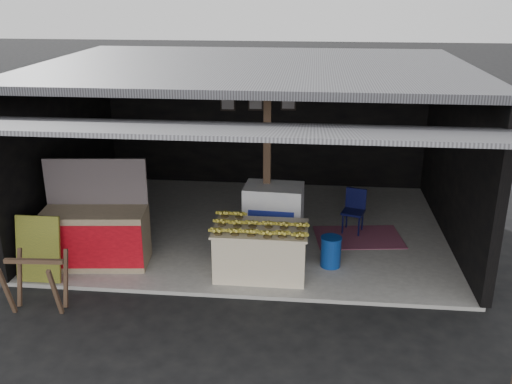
# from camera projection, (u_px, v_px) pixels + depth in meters

# --- Properties ---
(ground) EXTENTS (80.00, 80.00, 0.00)m
(ground) POSITION_uv_depth(u_px,v_px,m) (235.00, 299.00, 8.21)
(ground) COLOR black
(ground) RESTS_ON ground
(concrete_slab) EXTENTS (7.00, 5.00, 0.06)m
(concrete_slab) POSITION_uv_depth(u_px,v_px,m) (253.00, 228.00, 10.54)
(concrete_slab) COLOR gray
(concrete_slab) RESTS_ON ground
(shophouse) EXTENTS (7.40, 7.29, 3.02)m
(shophouse) POSITION_uv_depth(u_px,v_px,m) (255.00, 114.00, 10.13)
(shophouse) COLOR black
(shophouse) RESTS_ON ground
(banana_table) EXTENTS (1.42, 0.88, 0.78)m
(banana_table) POSITION_uv_depth(u_px,v_px,m) (261.00, 251.00, 8.66)
(banana_table) COLOR beige
(banana_table) RESTS_ON concrete_slab
(banana_pile) EXTENTS (1.31, 0.79, 0.15)m
(banana_pile) POSITION_uv_depth(u_px,v_px,m) (261.00, 223.00, 8.50)
(banana_pile) COLOR yellow
(banana_pile) RESTS_ON banana_table
(white_crate) EXTENTS (1.00, 0.71, 1.07)m
(white_crate) POSITION_uv_depth(u_px,v_px,m) (273.00, 216.00, 9.60)
(white_crate) COLOR white
(white_crate) RESTS_ON concrete_slab
(neighbor_stall) EXTENTS (1.67, 0.89, 1.66)m
(neighbor_stall) POSITION_uv_depth(u_px,v_px,m) (96.00, 235.00, 8.97)
(neighbor_stall) COLOR #998466
(neighbor_stall) RESTS_ON concrete_slab
(green_signboard) EXTENTS (0.67, 0.26, 0.99)m
(green_signboard) POSITION_uv_depth(u_px,v_px,m) (38.00, 249.00, 8.46)
(green_signboard) COLOR black
(green_signboard) RESTS_ON concrete_slab
(sawhorse) EXTENTS (0.81, 0.73, 0.79)m
(sawhorse) POSITION_uv_depth(u_px,v_px,m) (36.00, 279.00, 7.74)
(sawhorse) COLOR #503728
(sawhorse) RESTS_ON ground
(water_barrel) EXTENTS (0.32, 0.32, 0.47)m
(water_barrel) POSITION_uv_depth(u_px,v_px,m) (331.00, 253.00, 8.97)
(water_barrel) COLOR navy
(water_barrel) RESTS_ON concrete_slab
(plastic_chair) EXTENTS (0.46, 0.46, 0.78)m
(plastic_chair) POSITION_uv_depth(u_px,v_px,m) (354.00, 207.00, 10.19)
(plastic_chair) COLOR black
(plastic_chair) RESTS_ON concrete_slab
(magenta_rug) EXTENTS (1.62, 1.19, 0.01)m
(magenta_rug) POSITION_uv_depth(u_px,v_px,m) (358.00, 237.00, 10.06)
(magenta_rug) COLOR maroon
(magenta_rug) RESTS_ON concrete_slab
(picture_frames) EXTENTS (1.62, 0.04, 0.46)m
(picture_frames) POSITION_uv_depth(u_px,v_px,m) (257.00, 101.00, 12.15)
(picture_frames) COLOR black
(picture_frames) RESTS_ON shophouse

